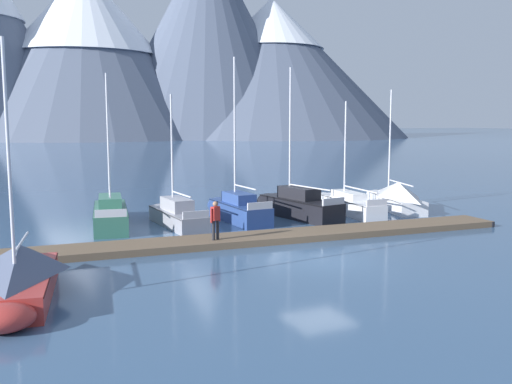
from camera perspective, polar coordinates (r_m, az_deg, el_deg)
ground_plane at (r=22.50m, az=6.41°, el=-6.80°), size 700.00×700.00×0.00m
mountain_east_summit at (r=198.29m, az=-16.83°, el=13.72°), size 91.03×91.03×54.79m
mountain_rear_spur at (r=198.67m, az=-4.88°, el=15.67°), size 72.59×72.59×68.24m
mountain_north_horn at (r=203.74m, az=1.59°, el=12.66°), size 95.41×95.41×48.31m
dock at (r=25.89m, az=1.85°, el=-4.58°), size 23.76×3.86×0.30m
sailboat_nearest_berth at (r=18.77m, az=-22.95°, el=-7.75°), size 2.82×6.43×7.77m
sailboat_second_berth at (r=30.44m, az=-14.55°, el=-2.08°), size 2.69×7.43×7.86m
sailboat_mid_dock_port at (r=29.95m, az=-8.24°, el=-2.24°), size 1.79×6.52×6.83m
sailboat_mid_dock_starboard at (r=31.03m, az=-2.10°, el=-1.68°), size 1.76×6.33×8.85m
sailboat_far_berth at (r=32.14m, az=3.98°, el=-1.29°), size 2.55×6.96×8.43m
sailboat_outer_slip at (r=34.12m, az=9.08°, el=-1.13°), size 1.98×7.38×6.60m
sailboat_end_of_dock at (r=35.96m, az=13.85°, el=-0.38°), size 3.61×7.39×7.39m
person_on_dock at (r=24.43m, az=-4.14°, el=-2.64°), size 0.54×0.37×1.69m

